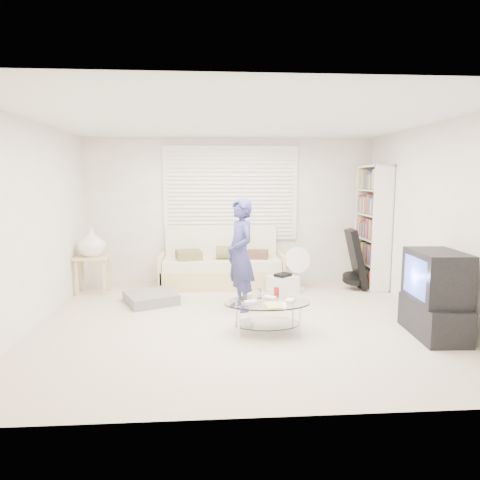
{
  "coord_description": "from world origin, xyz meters",
  "views": [
    {
      "loc": [
        -0.36,
        -5.24,
        1.78
      ],
      "look_at": [
        0.03,
        0.3,
        1.0
      ],
      "focal_mm": 32.0,
      "sensor_mm": 36.0,
      "label": 1
    }
  ],
  "objects": [
    {
      "name": "ground",
      "position": [
        0.0,
        0.0,
        0.0
      ],
      "size": [
        5.0,
        5.0,
        0.0
      ],
      "primitive_type": "plane",
      "color": "tan",
      "rests_on": "ground"
    },
    {
      "name": "room_shell",
      "position": [
        0.0,
        0.48,
        1.63
      ],
      "size": [
        5.02,
        4.52,
        2.51
      ],
      "color": "beige",
      "rests_on": "ground"
    },
    {
      "name": "window_blinds",
      "position": [
        0.0,
        2.2,
        1.55
      ],
      "size": [
        2.32,
        0.08,
        1.62
      ],
      "color": "silver",
      "rests_on": "ground"
    },
    {
      "name": "futon_sofa",
      "position": [
        -0.17,
        1.87,
        0.33
      ],
      "size": [
        2.06,
        0.83,
        1.01
      ],
      "color": "tan",
      "rests_on": "ground"
    },
    {
      "name": "grey_floor_pillow",
      "position": [
        -1.24,
        0.89,
        0.08
      ],
      "size": [
        0.89,
        0.89,
        0.15
      ],
      "primitive_type": "cube",
      "rotation": [
        0.0,
        0.0,
        0.44
      ],
      "color": "slate",
      "rests_on": "ground"
    },
    {
      "name": "side_table",
      "position": [
        -2.22,
        1.53,
        0.77
      ],
      "size": [
        0.52,
        0.42,
        1.03
      ],
      "color": "tan",
      "rests_on": "ground"
    },
    {
      "name": "bookshelf",
      "position": [
        2.32,
        1.64,
        1.01
      ],
      "size": [
        0.32,
        0.85,
        2.02
      ],
      "color": "white",
      "rests_on": "ground"
    },
    {
      "name": "guitar_case",
      "position": [
        2.0,
        1.44,
        0.44
      ],
      "size": [
        0.38,
        0.37,
        0.98
      ],
      "color": "black",
      "rests_on": "ground"
    },
    {
      "name": "floor_fan",
      "position": [
        1.05,
        1.52,
        0.41
      ],
      "size": [
        0.43,
        0.29,
        0.71
      ],
      "color": "white",
      "rests_on": "ground"
    },
    {
      "name": "storage_bin",
      "position": [
        0.78,
        1.32,
        0.14
      ],
      "size": [
        0.52,
        0.43,
        0.31
      ],
      "color": "white",
      "rests_on": "ground"
    },
    {
      "name": "tv_unit",
      "position": [
        2.2,
        -0.67,
        0.48
      ],
      "size": [
        0.54,
        0.93,
        0.99
      ],
      "color": "black",
      "rests_on": "ground"
    },
    {
      "name": "coffee_table",
      "position": [
        0.3,
        -0.44,
        0.3
      ],
      "size": [
        1.02,
        0.65,
        0.5
      ],
      "color": "silver",
      "rests_on": "ground"
    },
    {
      "name": "standing_person",
      "position": [
        0.05,
        0.48,
        0.77
      ],
      "size": [
        0.53,
        0.65,
        1.54
      ],
      "primitive_type": "imported",
      "rotation": [
        0.0,
        0.0,
        -1.24
      ],
      "color": "navy",
      "rests_on": "ground"
    }
  ]
}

